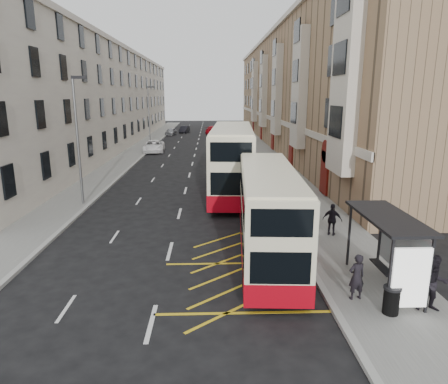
{
  "coord_description": "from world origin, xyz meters",
  "views": [
    {
      "loc": [
        1.92,
        -13.33,
        7.02
      ],
      "look_at": [
        2.62,
        7.44,
        1.95
      ],
      "focal_mm": 32.0,
      "sensor_mm": 36.0,
      "label": 1
    }
  ],
  "objects_px": {
    "white_van": "(154,146)",
    "car_silver": "(171,132)",
    "bus_shelter": "(395,238)",
    "street_lamp_far": "(149,113)",
    "double_decker_front": "(268,213)",
    "pedestrian_near": "(357,277)",
    "litter_bin": "(391,300)",
    "car_red": "(214,130)",
    "pedestrian_far": "(332,220)",
    "double_decker_rear": "(232,160)",
    "car_dark": "(185,129)",
    "pedestrian_mid": "(434,283)",
    "street_lamp_near": "(78,134)"
  },
  "relations": [
    {
      "from": "white_van",
      "to": "car_silver",
      "type": "height_order",
      "value": "white_van"
    },
    {
      "from": "double_decker_front",
      "to": "pedestrian_near",
      "type": "distance_m",
      "value": 4.92
    },
    {
      "from": "litter_bin",
      "to": "pedestrian_near",
      "type": "xyz_separation_m",
      "value": [
        -0.8,
        0.99,
        0.34
      ]
    },
    {
      "from": "pedestrian_far",
      "to": "car_silver",
      "type": "distance_m",
      "value": 54.68
    },
    {
      "from": "pedestrian_mid",
      "to": "pedestrian_far",
      "type": "xyz_separation_m",
      "value": [
        -1.11,
        7.27,
        -0.15
      ]
    },
    {
      "from": "pedestrian_near",
      "to": "white_van",
      "type": "relative_size",
      "value": 0.31
    },
    {
      "from": "litter_bin",
      "to": "car_dark",
      "type": "distance_m",
      "value": 65.95
    },
    {
      "from": "street_lamp_far",
      "to": "pedestrian_mid",
      "type": "relative_size",
      "value": 4.16
    },
    {
      "from": "double_decker_front",
      "to": "pedestrian_far",
      "type": "height_order",
      "value": "double_decker_front"
    },
    {
      "from": "bus_shelter",
      "to": "pedestrian_mid",
      "type": "xyz_separation_m",
      "value": [
        0.73,
        -1.4,
        -1.03
      ]
    },
    {
      "from": "pedestrian_far",
      "to": "car_dark",
      "type": "distance_m",
      "value": 58.71
    },
    {
      "from": "double_decker_rear",
      "to": "white_van",
      "type": "xyz_separation_m",
      "value": [
        -8.66,
        22.13,
        -1.73
      ]
    },
    {
      "from": "pedestrian_near",
      "to": "double_decker_rear",
      "type": "bearing_deg",
      "value": -89.5
    },
    {
      "from": "street_lamp_far",
      "to": "white_van",
      "type": "relative_size",
      "value": 1.5
    },
    {
      "from": "bus_shelter",
      "to": "white_van",
      "type": "height_order",
      "value": "bus_shelter"
    },
    {
      "from": "pedestrian_near",
      "to": "pedestrian_mid",
      "type": "xyz_separation_m",
      "value": [
        2.2,
        -0.86,
        0.14
      ]
    },
    {
      "from": "pedestrian_far",
      "to": "car_dark",
      "type": "relative_size",
      "value": 0.41
    },
    {
      "from": "litter_bin",
      "to": "pedestrian_far",
      "type": "distance_m",
      "value": 7.41
    },
    {
      "from": "street_lamp_near",
      "to": "white_van",
      "type": "height_order",
      "value": "street_lamp_near"
    },
    {
      "from": "bus_shelter",
      "to": "pedestrian_mid",
      "type": "height_order",
      "value": "bus_shelter"
    },
    {
      "from": "bus_shelter",
      "to": "litter_bin",
      "type": "height_order",
      "value": "bus_shelter"
    },
    {
      "from": "car_silver",
      "to": "car_dark",
      "type": "distance_m",
      "value": 5.08
    },
    {
      "from": "car_red",
      "to": "car_dark",
      "type": "bearing_deg",
      "value": -14.77
    },
    {
      "from": "bus_shelter",
      "to": "street_lamp_far",
      "type": "height_order",
      "value": "street_lamp_far"
    },
    {
      "from": "car_silver",
      "to": "double_decker_front",
      "type": "bearing_deg",
      "value": -71.79
    },
    {
      "from": "double_decker_front",
      "to": "white_van",
      "type": "bearing_deg",
      "value": 109.34
    },
    {
      "from": "bus_shelter",
      "to": "pedestrian_mid",
      "type": "bearing_deg",
      "value": -62.31
    },
    {
      "from": "street_lamp_far",
      "to": "car_red",
      "type": "relative_size",
      "value": 1.5
    },
    {
      "from": "litter_bin",
      "to": "car_red",
      "type": "bearing_deg",
      "value": 94.77
    },
    {
      "from": "pedestrian_near",
      "to": "car_silver",
      "type": "bearing_deg",
      "value": -90.33
    },
    {
      "from": "pedestrian_mid",
      "to": "car_red",
      "type": "relative_size",
      "value": 0.36
    },
    {
      "from": "double_decker_rear",
      "to": "bus_shelter",
      "type": "bearing_deg",
      "value": -68.42
    },
    {
      "from": "pedestrian_far",
      "to": "car_silver",
      "type": "bearing_deg",
      "value": -50.15
    },
    {
      "from": "pedestrian_near",
      "to": "car_dark",
      "type": "distance_m",
      "value": 64.85
    },
    {
      "from": "pedestrian_far",
      "to": "car_red",
      "type": "distance_m",
      "value": 55.03
    },
    {
      "from": "bus_shelter",
      "to": "car_silver",
      "type": "xyz_separation_m",
      "value": [
        -13.49,
        58.95,
        -1.49
      ]
    },
    {
      "from": "litter_bin",
      "to": "pedestrian_near",
      "type": "height_order",
      "value": "pedestrian_near"
    },
    {
      "from": "pedestrian_near",
      "to": "white_van",
      "type": "xyz_separation_m",
      "value": [
        -12.08,
        37.87,
        -0.23
      ]
    },
    {
      "from": "bus_shelter",
      "to": "car_silver",
      "type": "bearing_deg",
      "value": 102.89
    },
    {
      "from": "car_red",
      "to": "double_decker_rear",
      "type": "bearing_deg",
      "value": 104.45
    },
    {
      "from": "street_lamp_far",
      "to": "pedestrian_mid",
      "type": "distance_m",
      "value": 46.56
    },
    {
      "from": "litter_bin",
      "to": "pedestrian_mid",
      "type": "xyz_separation_m",
      "value": [
        1.4,
        0.13,
        0.48
      ]
    },
    {
      "from": "street_lamp_near",
      "to": "car_dark",
      "type": "xyz_separation_m",
      "value": [
        3.35,
        51.16,
        -3.99
      ]
    },
    {
      "from": "pedestrian_far",
      "to": "car_dark",
      "type": "height_order",
      "value": "pedestrian_far"
    },
    {
      "from": "car_dark",
      "to": "car_red",
      "type": "xyz_separation_m",
      "value": [
        5.49,
        -2.92,
        0.13
      ]
    },
    {
      "from": "double_decker_front",
      "to": "car_silver",
      "type": "distance_m",
      "value": 56.21
    },
    {
      "from": "pedestrian_mid",
      "to": "bus_shelter",
      "type": "bearing_deg",
      "value": 123.0
    },
    {
      "from": "street_lamp_near",
      "to": "car_red",
      "type": "height_order",
      "value": "street_lamp_near"
    },
    {
      "from": "double_decker_front",
      "to": "pedestrian_near",
      "type": "xyz_separation_m",
      "value": [
        2.49,
        -4.11,
        -1.05
      ]
    },
    {
      "from": "double_decker_front",
      "to": "double_decker_rear",
      "type": "height_order",
      "value": "double_decker_rear"
    }
  ]
}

